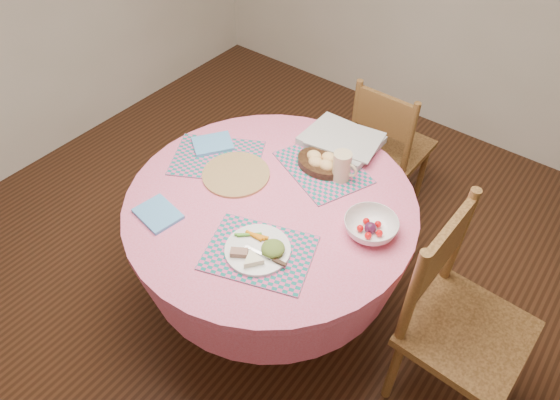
% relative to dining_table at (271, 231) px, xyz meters
% --- Properties ---
extents(ground, '(4.00, 4.00, 0.00)m').
position_rel_dining_table_xyz_m(ground, '(0.00, 0.00, -0.56)').
color(ground, '#331C0F').
rests_on(ground, ground).
extents(dining_table, '(1.24, 1.24, 0.75)m').
position_rel_dining_table_xyz_m(dining_table, '(0.00, 0.00, 0.00)').
color(dining_table, pink).
rests_on(dining_table, ground).
extents(chair_right, '(0.46, 0.48, 0.99)m').
position_rel_dining_table_xyz_m(chair_right, '(0.84, 0.11, -0.04)').
color(chair_right, brown).
rests_on(chair_right, ground).
extents(chair_back, '(0.41, 0.39, 0.87)m').
position_rel_dining_table_xyz_m(chair_back, '(0.06, 0.99, -0.10)').
color(chair_back, brown).
rests_on(chair_back, ground).
extents(placemat_front, '(0.48, 0.42, 0.01)m').
position_rel_dining_table_xyz_m(placemat_front, '(0.14, -0.25, 0.20)').
color(placemat_front, '#136F69').
rests_on(placemat_front, dining_table).
extents(placemat_left, '(0.50, 0.46, 0.01)m').
position_rel_dining_table_xyz_m(placemat_left, '(-0.36, 0.06, 0.20)').
color(placemat_left, '#136F69').
rests_on(placemat_left, dining_table).
extents(placemat_back, '(0.49, 0.43, 0.01)m').
position_rel_dining_table_xyz_m(placemat_back, '(0.06, 0.30, 0.20)').
color(placemat_back, '#136F69').
rests_on(placemat_back, dining_table).
extents(wicker_trivet, '(0.30, 0.30, 0.01)m').
position_rel_dining_table_xyz_m(wicker_trivet, '(-0.22, 0.03, 0.20)').
color(wicker_trivet, brown).
rests_on(wicker_trivet, dining_table).
extents(napkin_near, '(0.20, 0.17, 0.01)m').
position_rel_dining_table_xyz_m(napkin_near, '(-0.31, -0.35, 0.20)').
color(napkin_near, '#549CDA').
rests_on(napkin_near, dining_table).
extents(napkin_far, '(0.22, 0.23, 0.01)m').
position_rel_dining_table_xyz_m(napkin_far, '(-0.44, 0.12, 0.21)').
color(napkin_far, '#549CDA').
rests_on(napkin_far, placemat_left).
extents(dinner_plate, '(0.25, 0.25, 0.05)m').
position_rel_dining_table_xyz_m(dinner_plate, '(0.14, -0.26, 0.22)').
color(dinner_plate, white).
rests_on(dinner_plate, placemat_front).
extents(bread_bowl, '(0.23, 0.23, 0.08)m').
position_rel_dining_table_xyz_m(bread_bowl, '(0.05, 0.30, 0.23)').
color(bread_bowl, black).
rests_on(bread_bowl, placemat_back).
extents(latte_mug, '(0.12, 0.08, 0.14)m').
position_rel_dining_table_xyz_m(latte_mug, '(0.16, 0.29, 0.27)').
color(latte_mug, beige).
rests_on(latte_mug, placemat_back).
extents(fruit_bowl, '(0.28, 0.28, 0.07)m').
position_rel_dining_table_xyz_m(fruit_bowl, '(0.42, 0.10, 0.23)').
color(fruit_bowl, white).
rests_on(fruit_bowl, dining_table).
extents(newspaper_stack, '(0.37, 0.30, 0.04)m').
position_rel_dining_table_xyz_m(newspaper_stack, '(0.03, 0.50, 0.22)').
color(newspaper_stack, silver).
rests_on(newspaper_stack, dining_table).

